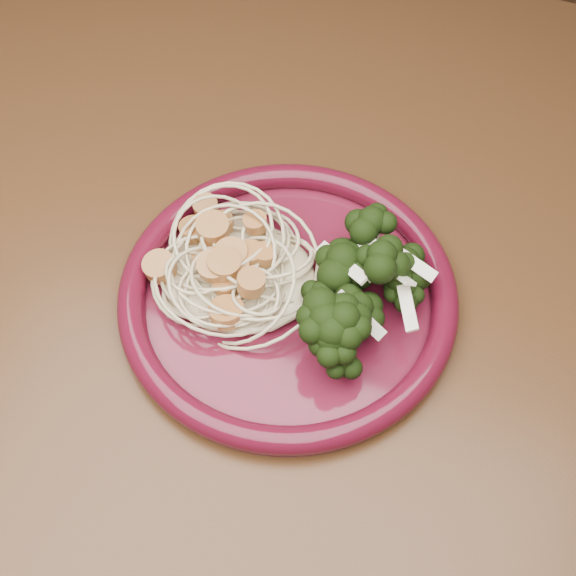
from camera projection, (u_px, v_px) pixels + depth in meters
The scene contains 6 objects.
dining_table at pixel (385, 340), 0.72m from camera, with size 1.20×0.80×0.75m.
dinner_plate at pixel (288, 295), 0.62m from camera, with size 0.28×0.28×0.02m.
spaghetti_pile at pixel (237, 268), 0.62m from camera, with size 0.13×0.11×0.03m, color #C9B991.
scallop_cluster at pixel (234, 241), 0.59m from camera, with size 0.13×0.13×0.04m, color #B6783E, non-canonical shape.
broccoli_pile at pixel (354, 306), 0.59m from camera, with size 0.09×0.14×0.05m, color black.
onion_garnish at pixel (357, 282), 0.56m from camera, with size 0.06×0.09×0.05m, color beige, non-canonical shape.
Camera 1 is at (0.05, -0.37, 1.28)m, focal length 50.00 mm.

